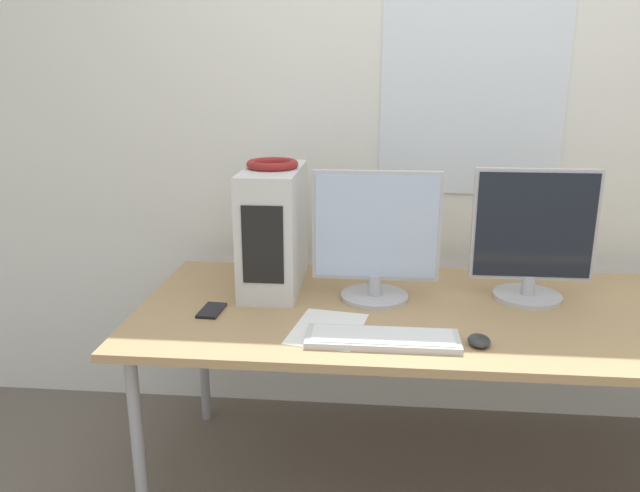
% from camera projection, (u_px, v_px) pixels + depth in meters
% --- Properties ---
extents(wall_back, '(8.00, 0.07, 2.70)m').
position_uv_depth(wall_back, '(462.00, 106.00, 2.50)').
color(wall_back, silver).
rests_on(wall_back, ground_plane).
extents(desk, '(2.28, 0.91, 0.70)m').
position_uv_depth(desk, '(471.00, 320.00, 2.13)').
color(desk, tan).
rests_on(desk, ground_plane).
extents(pc_tower, '(0.20, 0.45, 0.45)m').
position_uv_depth(pc_tower, '(274.00, 229.00, 2.30)').
color(pc_tower, silver).
rests_on(pc_tower, desk).
extents(headphones, '(0.19, 0.19, 0.03)m').
position_uv_depth(headphones, '(272.00, 164.00, 2.23)').
color(headphones, maroon).
rests_on(headphones, pc_tower).
extents(monitor_main, '(0.44, 0.24, 0.46)m').
position_uv_depth(monitor_main, '(376.00, 238.00, 2.17)').
color(monitor_main, '#B7B7BC').
rests_on(monitor_main, desk).
extents(monitor_right_near, '(0.42, 0.24, 0.47)m').
position_uv_depth(monitor_right_near, '(533.00, 237.00, 2.17)').
color(monitor_right_near, '#B7B7BC').
rests_on(monitor_right_near, desk).
extents(keyboard, '(0.46, 0.15, 0.02)m').
position_uv_depth(keyboard, '(382.00, 339.00, 1.87)').
color(keyboard, silver).
rests_on(keyboard, desk).
extents(mouse, '(0.07, 0.09, 0.03)m').
position_uv_depth(mouse, '(479.00, 341.00, 1.85)').
color(mouse, '#2D2D2D').
rests_on(mouse, desk).
extents(cell_phone, '(0.08, 0.14, 0.01)m').
position_uv_depth(cell_phone, '(212.00, 310.00, 2.10)').
color(cell_phone, black).
rests_on(cell_phone, desk).
extents(paper_sheet_left, '(0.26, 0.33, 0.00)m').
position_uv_depth(paper_sheet_left, '(327.00, 329.00, 1.97)').
color(paper_sheet_left, white).
rests_on(paper_sheet_left, desk).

